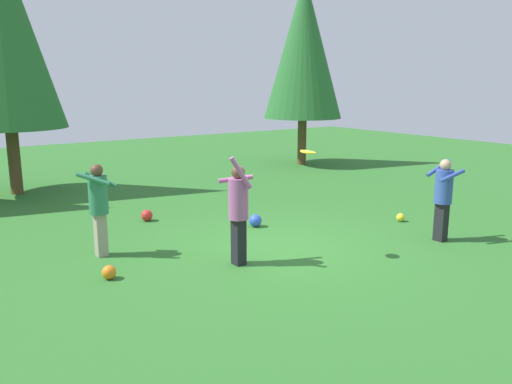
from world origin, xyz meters
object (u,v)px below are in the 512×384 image
ball_yellow (400,217)px  ball_red (147,215)px  person_bystander (99,202)px  ball_blue (255,221)px  tree_left (1,27)px  frisbee (308,152)px  ball_orange (109,272)px  person_catcher (443,193)px  person_thrower (238,206)px  tree_far_right (304,48)px

ball_yellow → ball_red: 5.79m
person_bystander → ball_yellow: size_ratio=8.90×
ball_blue → tree_left: (-3.59, 6.73, 4.40)m
frisbee → ball_orange: (-3.27, 1.03, -1.81)m
person_catcher → ball_red: size_ratio=6.31×
ball_yellow → ball_blue: size_ratio=0.68×
ball_yellow → tree_left: (-6.55, 8.26, 4.45)m
person_bystander → ball_orange: size_ratio=7.39×
ball_blue → person_thrower: bearing=-131.7°
ball_blue → person_catcher: bearing=-50.1°
person_catcher → person_bystander: person_bystander is taller
person_thrower → ball_red: person_thrower is taller
ball_yellow → ball_red: bearing=144.7°
frisbee → ball_blue: 2.88m
tree_left → ball_blue: bearing=-61.9°
frisbee → tree_far_right: bearing=50.6°
person_catcher → ball_blue: 3.93m
person_catcher → person_bystander: size_ratio=0.97×
person_bystander → tree_left: (-0.18, 6.71, 3.53)m
ball_yellow → ball_red: ball_red is taller
tree_far_right → tree_left: (-10.11, 0.48, 0.20)m
tree_far_right → tree_left: 10.12m
person_catcher → ball_red: person_catcher is taller
ball_blue → ball_red: (-1.76, 1.82, -0.01)m
person_bystander → ball_yellow: person_bystander is taller
frisbee → ball_yellow: frisbee is taller
person_thrower → ball_blue: person_thrower is taller
frisbee → ball_yellow: size_ratio=2.00×
person_thrower → ball_blue: (1.60, 1.80, -0.91)m
ball_yellow → ball_orange: ball_orange is taller
person_catcher → frisbee: size_ratio=4.31×
person_catcher → ball_blue: size_ratio=5.89×
ball_orange → person_bystander: bearing=76.6°
person_thrower → person_bystander: (-1.81, 1.82, -0.04)m
frisbee → ball_blue: size_ratio=1.37×
person_thrower → tree_left: size_ratio=0.27×
ball_yellow → ball_red: size_ratio=0.73×
person_thrower → ball_orange: size_ratio=8.40×
person_catcher → ball_yellow: bearing=-95.4°
person_bystander → ball_blue: size_ratio=6.07×
person_thrower → tree_left: bearing=123.1°
ball_yellow → tree_left: size_ratio=0.03×
ball_yellow → ball_blue: (-2.96, 1.53, 0.04)m
tree_far_right → person_bystander: bearing=-147.9°
person_thrower → tree_left: tree_left is taller
person_thrower → frisbee: frisbee is taller
person_thrower → person_bystander: size_ratio=1.14×
tree_far_right → ball_red: bearing=-151.8°
person_catcher → frisbee: bearing=-0.0°
tree_far_right → tree_left: tree_left is taller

